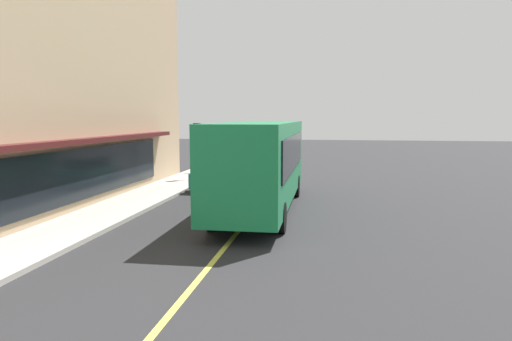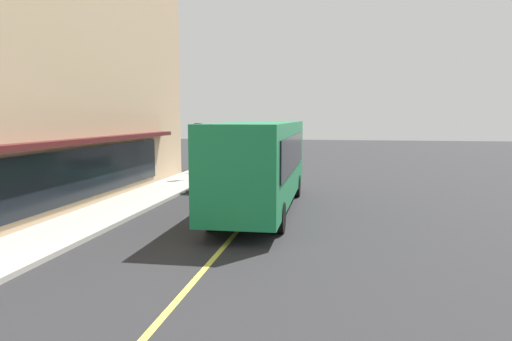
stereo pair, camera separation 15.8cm
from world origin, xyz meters
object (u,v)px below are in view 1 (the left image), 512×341
object	(u,v)px
car_teal	(219,174)
bus	(262,161)
pedestrian_mid_block	(195,158)
traffic_light	(197,137)

from	to	relation	value
car_teal	bus	bearing A→B (deg)	-150.98
car_teal	pedestrian_mid_block	size ratio (longest dim) A/B	2.79
bus	car_teal	bearing A→B (deg)	29.02
traffic_light	pedestrian_mid_block	size ratio (longest dim) A/B	2.03
bus	traffic_light	distance (m)	9.37
traffic_light	pedestrian_mid_block	bearing A→B (deg)	19.75
bus	pedestrian_mid_block	world-z (taller)	bus
bus	pedestrian_mid_block	xyz separation A→B (m)	(10.57, 5.90, -0.90)
traffic_light	car_teal	xyz separation A→B (m)	(-2.41, -1.89, -1.79)
bus	car_teal	world-z (taller)	bus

